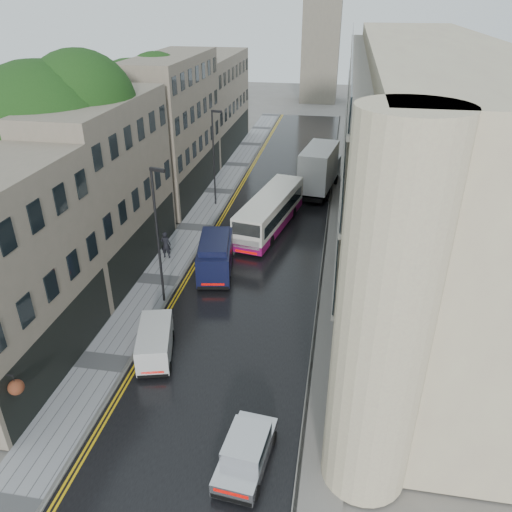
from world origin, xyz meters
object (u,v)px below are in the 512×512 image
(white_van, at_px, (138,360))
(silver_hatchback, at_px, (216,475))
(cream_bus, at_px, (244,225))
(navy_van, at_px, (198,268))
(white_lorry, at_px, (303,174))
(tree_far, at_px, (137,130))
(lamp_post_far, at_px, (214,159))
(lamp_post_near, at_px, (158,239))
(tree_near, at_px, (52,169))
(pedestrian, at_px, (166,245))

(white_van, bearing_deg, silver_hatchback, -61.47)
(cream_bus, xyz_separation_m, navy_van, (-1.60, -6.75, -0.08))
(white_van, bearing_deg, navy_van, 70.66)
(white_lorry, height_order, white_van, white_lorry)
(tree_far, height_order, navy_van, tree_far)
(white_van, relative_size, lamp_post_far, 0.46)
(silver_hatchback, distance_m, lamp_post_near, 13.99)
(silver_hatchback, height_order, navy_van, navy_van)
(white_lorry, relative_size, lamp_post_far, 1.04)
(tree_far, bearing_deg, tree_near, -91.32)
(white_van, distance_m, lamp_post_far, 22.38)
(tree_near, relative_size, pedestrian, 7.01)
(white_lorry, xyz_separation_m, lamp_post_far, (-7.36, -3.21, 1.94))
(silver_hatchback, relative_size, lamp_post_far, 0.47)
(tree_near, height_order, lamp_post_far, tree_near)
(navy_van, bearing_deg, tree_near, 164.47)
(pedestrian, bearing_deg, silver_hatchback, 113.40)
(tree_near, distance_m, white_lorry, 21.92)
(tree_far, xyz_separation_m, lamp_post_near, (7.50, -16.12, -1.94))
(white_lorry, height_order, lamp_post_far, lamp_post_far)
(silver_hatchback, xyz_separation_m, lamp_post_far, (-6.94, 27.68, 3.44))
(navy_van, relative_size, pedestrian, 2.62)
(tree_far, bearing_deg, lamp_post_near, -65.04)
(tree_near, xyz_separation_m, white_lorry, (14.47, 15.78, -4.71))
(tree_near, distance_m, navy_van, 10.97)
(pedestrian, relative_size, lamp_post_near, 0.24)
(white_van, bearing_deg, cream_bus, 66.65)
(tree_far, relative_size, pedestrian, 6.29)
(pedestrian, relative_size, lamp_post_far, 0.24)
(tree_far, relative_size, white_lorry, 1.48)
(tree_far, relative_size, lamp_post_far, 1.54)
(white_van, relative_size, navy_van, 0.71)
(white_lorry, xyz_separation_m, pedestrian, (-8.32, -13.56, -1.12))
(tree_near, distance_m, lamp_post_near, 8.81)
(lamp_post_far, bearing_deg, cream_bus, -51.60)
(pedestrian, height_order, lamp_post_near, lamp_post_near)
(tree_far, distance_m, cream_bus, 13.75)
(navy_van, bearing_deg, silver_hatchback, -81.64)
(lamp_post_far, bearing_deg, tree_near, -110.99)
(white_van, bearing_deg, lamp_post_far, 79.24)
(silver_hatchback, xyz_separation_m, navy_van, (-4.66, 14.18, 0.61))
(silver_hatchback, height_order, white_van, white_van)
(white_lorry, bearing_deg, white_van, -94.48)
(tree_near, distance_m, cream_bus, 13.60)
(tree_far, height_order, silver_hatchback, tree_far)
(silver_hatchback, distance_m, white_van, 7.73)
(white_van, distance_m, navy_van, 8.61)
(white_lorry, bearing_deg, tree_far, -160.61)
(navy_van, xyz_separation_m, pedestrian, (-3.23, 3.15, -0.24))
(white_van, distance_m, pedestrian, 12.01)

